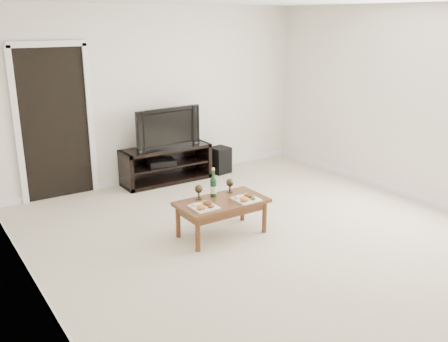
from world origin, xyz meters
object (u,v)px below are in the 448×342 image
media_console (166,164)px  coffee_table (222,218)px  subwoofer (220,160)px  television (165,127)px

media_console → coffee_table: bearing=-99.9°
coffee_table → media_console: bearing=80.1°
media_console → subwoofer: (0.94, -0.05, -0.06)m
media_console → subwoofer: media_console is taller
television → coffee_table: television is taller
subwoofer → coffee_table: (-1.31, -2.06, -0.00)m
television → subwoofer: size_ratio=2.51×
media_console → television: 0.58m
television → media_console: bearing=0.0°
subwoofer → coffee_table: subwoofer is taller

